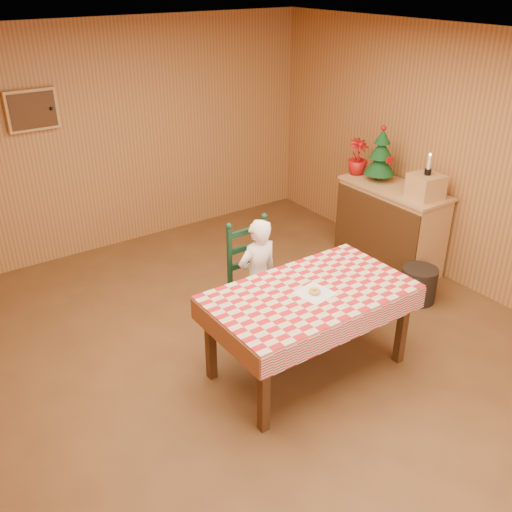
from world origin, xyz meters
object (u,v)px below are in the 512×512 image
Objects in this scene: shelf_unit at (390,226)px; storage_bin at (418,284)px; crate at (426,186)px; christmas_tree at (381,156)px; dining_table at (310,300)px; seated_child at (258,277)px; ladder_chair at (254,280)px.

storage_bin is (-0.34, -0.76, -0.29)m from shelf_unit.
christmas_tree is at bearing 90.00° from crate.
storage_bin is at bearing -134.70° from crate.
dining_table is at bearing -153.80° from shelf_unit.
crate is at bearing 45.30° from storage_bin.
crate is 0.67m from christmas_tree.
seated_child is 3.75× the size of crate.
crate reaches higher than storage_bin.
ladder_chair is 0.87× the size of shelf_unit.
christmas_tree reaches higher than ladder_chair.
seated_child is at bearing -90.00° from ladder_chair.
christmas_tree is 1.48m from storage_bin.
crate is at bearing -90.00° from christmas_tree.
ladder_chair is 2.08m from crate.
crate is (2.00, -0.15, 0.49)m from seated_child.
seated_child is at bearing 90.00° from dining_table.
storage_bin is at bearing -109.33° from christmas_tree.
ladder_chair is at bearing -90.00° from seated_child.
christmas_tree is (-0.00, 0.65, 0.16)m from crate.
seated_child is at bearing -166.01° from christmas_tree.
shelf_unit is at bearing 65.53° from storage_bin.
christmas_tree is (2.00, 1.23, 0.52)m from dining_table.
shelf_unit is 0.71m from crate.
seated_child is 0.91× the size of shelf_unit.
seated_child is at bearing 175.63° from crate.
crate is (2.00, -0.21, 0.55)m from ladder_chair.
dining_table reaches higher than storage_bin.
ladder_chair is 1.77m from storage_bin.
ladder_chair is at bearing -167.55° from christmas_tree.
christmas_tree is at bearing 12.45° from ladder_chair.
ladder_chair is 2.00m from shelf_unit.
shelf_unit reaches higher than storage_bin.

